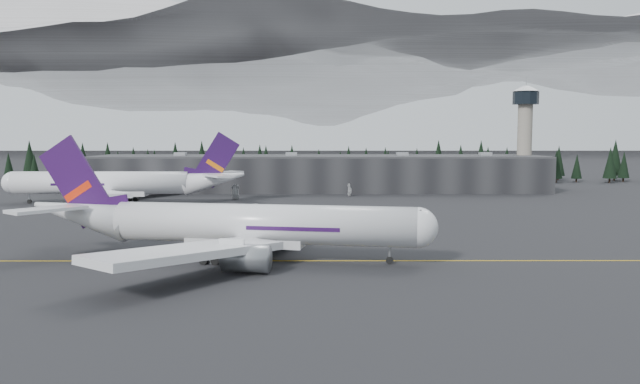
{
  "coord_description": "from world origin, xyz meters",
  "views": [
    {
      "loc": [
        -0.36,
        -99.7,
        19.98
      ],
      "look_at": [
        0.0,
        20.0,
        9.0
      ],
      "focal_mm": 35.0,
      "sensor_mm": 36.0,
      "label": 1
    }
  ],
  "objects_px": {
    "terminal": "(319,173)",
    "jet_main": "(228,224)",
    "gse_vehicle_a": "(236,197)",
    "gse_vehicle_b": "(350,194)",
    "control_tower": "(525,125)",
    "jet_parked": "(122,183)"
  },
  "relations": [
    {
      "from": "terminal",
      "to": "jet_main",
      "type": "distance_m",
      "value": 125.86
    },
    {
      "from": "jet_main",
      "to": "gse_vehicle_a",
      "type": "height_order",
      "value": "jet_main"
    },
    {
      "from": "terminal",
      "to": "gse_vehicle_b",
      "type": "height_order",
      "value": "terminal"
    },
    {
      "from": "control_tower",
      "to": "jet_main",
      "type": "bearing_deg",
      "value": -125.09
    },
    {
      "from": "jet_parked",
      "to": "gse_vehicle_a",
      "type": "relative_size",
      "value": 14.98
    },
    {
      "from": "terminal",
      "to": "gse_vehicle_a",
      "type": "distance_m",
      "value": 41.5
    },
    {
      "from": "control_tower",
      "to": "jet_parked",
      "type": "relative_size",
      "value": 0.53
    },
    {
      "from": "gse_vehicle_b",
      "to": "control_tower",
      "type": "bearing_deg",
      "value": 116.26
    },
    {
      "from": "terminal",
      "to": "control_tower",
      "type": "height_order",
      "value": "control_tower"
    },
    {
      "from": "jet_parked",
      "to": "gse_vehicle_b",
      "type": "xyz_separation_m",
      "value": [
        67.53,
        21.35,
        -5.17
      ]
    },
    {
      "from": "jet_parked",
      "to": "gse_vehicle_a",
      "type": "bearing_deg",
      "value": -159.73
    },
    {
      "from": "jet_main",
      "to": "jet_parked",
      "type": "bearing_deg",
      "value": 127.14
    },
    {
      "from": "jet_parked",
      "to": "gse_vehicle_a",
      "type": "height_order",
      "value": "jet_parked"
    },
    {
      "from": "jet_main",
      "to": "gse_vehicle_a",
      "type": "distance_m",
      "value": 93.98
    },
    {
      "from": "terminal",
      "to": "gse_vehicle_a",
      "type": "bearing_deg",
      "value": -129.36
    },
    {
      "from": "jet_parked",
      "to": "gse_vehicle_b",
      "type": "relative_size",
      "value": 16.58
    },
    {
      "from": "terminal",
      "to": "control_tower",
      "type": "distance_m",
      "value": 76.98
    },
    {
      "from": "jet_parked",
      "to": "gse_vehicle_b",
      "type": "height_order",
      "value": "jet_parked"
    },
    {
      "from": "jet_parked",
      "to": "gse_vehicle_a",
      "type": "distance_m",
      "value": 33.96
    },
    {
      "from": "gse_vehicle_b",
      "to": "terminal",
      "type": "bearing_deg",
      "value": -150.44
    },
    {
      "from": "jet_main",
      "to": "gse_vehicle_b",
      "type": "relative_size",
      "value": 15.73
    },
    {
      "from": "terminal",
      "to": "gse_vehicle_b",
      "type": "relative_size",
      "value": 37.27
    }
  ]
}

